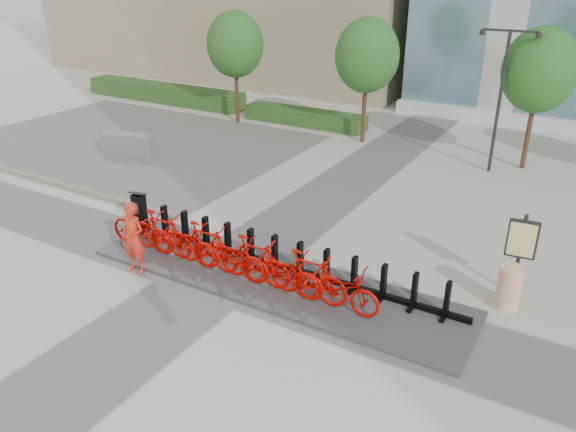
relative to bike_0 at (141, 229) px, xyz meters
The scene contains 25 objects.
ground 2.67m from the bike_0, ahead, with size 120.00×120.00×0.00m, color beige.
gravel_patch 10.24m from the bike_0, 136.39° to the left, with size 14.00×14.00×0.00m, color #47433C.
curb 7.67m from the bike_0, 165.24° to the left, with size 14.00×0.25×0.15m, color gray.
hedge_a 17.71m from the bike_0, 130.07° to the left, with size 10.00×1.40×0.90m, color #1A3D12.
hedge_b 13.47m from the bike_0, 100.27° to the left, with size 6.00×1.20×0.70m, color #1A3D12.
tree_0 13.54m from the bike_0, 114.14° to the left, with size 2.60×2.60×5.10m.
tree_1 12.46m from the bike_0, 84.78° to the left, with size 2.60×2.60×5.10m.
tree_2 14.56m from the bike_0, 57.76° to the left, with size 2.60×2.60×5.10m.
streetlamp 13.12m from the bike_0, 59.15° to the left, with size 2.00×0.20×5.00m.
dock_pad 3.96m from the bike_0, ahead, with size 9.60×2.40×0.08m, color #454546.
dock_rail_posts 4.05m from the bike_0, 11.77° to the left, with size 8.02×0.50×0.85m, color black, non-canonical shape.
bike_0 is the anchor object (origin of this frame).
bike_1 0.72m from the bike_0, ahead, with size 0.55×1.94×1.17m, color #C00600.
bike_2 1.44m from the bike_0, ahead, with size 0.70×2.00×1.05m, color #C00600.
bike_3 2.16m from the bike_0, ahead, with size 0.55×1.94×1.17m, color #C00600.
bike_4 2.88m from the bike_0, ahead, with size 0.70×2.00×1.05m, color #C00600.
bike_5 3.60m from the bike_0, ahead, with size 0.55×1.94×1.17m, color #C00600.
bike_6 4.32m from the bike_0, ahead, with size 0.70×2.00×1.05m, color #C00600.
bike_7 5.04m from the bike_0, ahead, with size 0.55×1.94×1.17m, color #C00600.
bike_8 5.76m from the bike_0, ahead, with size 0.70×2.00×1.05m, color #C00600.
kiosk 0.91m from the bike_0, 136.07° to the left, with size 0.42×0.37×1.26m.
worker_red 1.21m from the bike_0, 53.98° to the right, with size 0.67×0.44×1.82m, color red.
construction_barrel 9.19m from the bike_0, 12.95° to the left, with size 0.53×0.53×1.01m, color orange.
jersey_barrier 8.51m from the bike_0, 137.57° to the left, with size 2.17×0.59×0.84m, color gray.
map_sign 9.41m from the bike_0, 16.90° to the left, with size 0.66×0.18×2.01m.
Camera 1 is at (7.54, -9.59, 7.07)m, focal length 35.00 mm.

